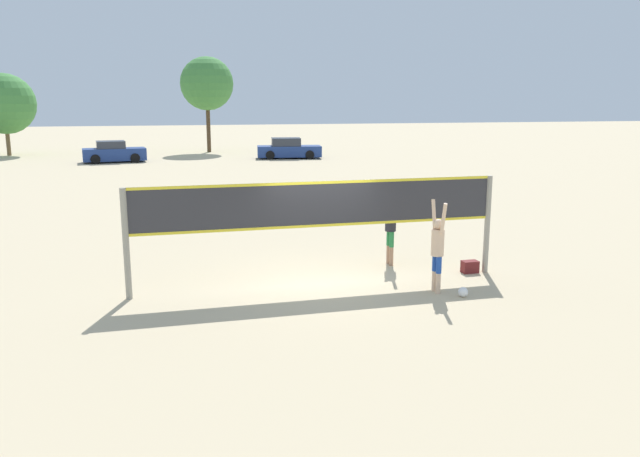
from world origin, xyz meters
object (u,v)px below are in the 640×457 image
at_px(volleyball_net, 320,213).
at_px(volleyball, 463,292).
at_px(parked_car_near, 114,153).
at_px(tree_left_cluster, 4,104).
at_px(parked_car_mid, 288,149).
at_px(player_spiker, 438,245).
at_px(player_blocker, 391,221).
at_px(tree_right_cluster, 207,84).
at_px(gear_bag, 470,267).

height_order(volleyball_net, volleyball, volleyball_net).
bearing_deg(parked_car_near, tree_left_cluster, 130.06).
distance_m(parked_car_mid, tree_left_cluster, 22.17).
relative_size(player_spiker, player_blocker, 0.94).
relative_size(player_spiker, tree_right_cluster, 0.26).
xyz_separation_m(player_blocker, parked_car_mid, (3.76, 30.63, -0.48)).
distance_m(player_blocker, volleyball, 3.17).
distance_m(volleyball_net, parked_car_near, 32.60).
relative_size(parked_car_near, tree_right_cluster, 0.56).
xyz_separation_m(player_spiker, tree_left_cluster, (-16.87, 40.92, 2.88)).
height_order(volleyball_net, player_spiker, volleyball_net).
bearing_deg(volleyball_net, gear_bag, 0.50).
height_order(player_spiker, tree_left_cluster, tree_left_cluster).
bearing_deg(gear_bag, tree_right_cluster, 94.43).
xyz_separation_m(gear_bag, tree_left_cluster, (-18.36, 39.67, 3.80)).
bearing_deg(tree_left_cluster, volleyball_net, -69.88).
bearing_deg(parked_car_mid, volleyball, -87.51).
xyz_separation_m(volleyball, tree_right_cluster, (-1.97, 41.00, 5.42)).
distance_m(player_blocker, parked_car_near, 31.87).
bearing_deg(volleyball, gear_bag, 58.05).
relative_size(player_spiker, gear_bag, 5.21).
bearing_deg(tree_left_cluster, parked_car_mid, -20.86).
bearing_deg(volleyball, tree_right_cluster, 92.75).
height_order(volleyball_net, gear_bag, volleyball_net).
bearing_deg(tree_right_cluster, parked_car_mid, -55.10).
xyz_separation_m(volleyball_net, parked_car_near, (-6.34, 31.96, -1.00)).
height_order(player_blocker, tree_right_cluster, tree_right_cluster).
relative_size(volleyball, gear_bag, 0.55).
xyz_separation_m(player_blocker, tree_left_cluster, (-16.74, 38.44, 2.80)).
height_order(tree_left_cluster, tree_right_cluster, tree_right_cluster).
xyz_separation_m(volleyball, parked_car_near, (-9.08, 33.66, 0.56)).
bearing_deg(tree_left_cluster, player_spiker, -67.60).
height_order(player_spiker, gear_bag, player_spiker).
bearing_deg(player_blocker, tree_right_cluster, -177.87).
xyz_separation_m(player_blocker, parked_car_near, (-8.53, 30.71, -0.48)).
height_order(volleyball_net, parked_car_mid, volleyball_net).
height_order(player_blocker, volleyball, player_blocker).
distance_m(gear_bag, parked_car_near, 33.51).
xyz_separation_m(parked_car_mid, tree_left_cluster, (-20.49, 7.81, 3.28)).
bearing_deg(parked_car_mid, player_spiker, -88.29).
height_order(player_blocker, parked_car_near, player_blocker).
distance_m(volleyball_net, volleyball, 3.58).
relative_size(volleyball_net, player_spiker, 4.20).
distance_m(volleyball_net, tree_right_cluster, 39.50).
bearing_deg(volleyball_net, parked_car_near, 101.21).
distance_m(player_blocker, parked_car_mid, 30.87).
height_order(parked_car_mid, tree_right_cluster, tree_right_cluster).
bearing_deg(volleyball, parked_car_near, 105.10).
bearing_deg(tree_left_cluster, gear_bag, -65.16).
bearing_deg(volleyball, player_blocker, 100.62).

